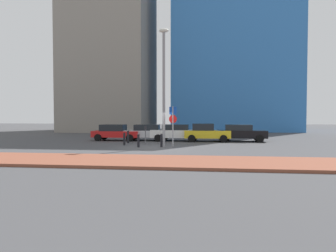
{
  "coord_description": "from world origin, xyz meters",
  "views": [
    {
      "loc": [
        3.48,
        -20.76,
        2.27
      ],
      "look_at": [
        0.64,
        3.17,
        1.43
      ],
      "focal_mm": 31.5,
      "sensor_mm": 36.0,
      "label": 1
    }
  ],
  "objects_px": {
    "parking_meter": "(145,133)",
    "traffic_bollard_far": "(161,140)",
    "parked_car_white": "(176,132)",
    "parking_sign_post": "(173,121)",
    "parked_car_silver": "(148,132)",
    "street_lamp": "(164,79)",
    "parked_car_red": "(115,132)",
    "parked_car_yellow": "(206,132)",
    "traffic_bollard_edge": "(128,137)",
    "parked_car_black": "(241,133)",
    "traffic_bollard_mid": "(124,139)",
    "traffic_bollard_near": "(138,141)"
  },
  "relations": [
    {
      "from": "traffic_bollard_near",
      "to": "street_lamp",
      "type": "bearing_deg",
      "value": 14.04
    },
    {
      "from": "parked_car_white",
      "to": "parking_sign_post",
      "type": "xyz_separation_m",
      "value": [
        0.21,
        -4.84,
        1.08
      ]
    },
    {
      "from": "traffic_bollard_far",
      "to": "parked_car_yellow",
      "type": "bearing_deg",
      "value": 56.73
    },
    {
      "from": "parked_car_red",
      "to": "parked_car_black",
      "type": "bearing_deg",
      "value": 2.13
    },
    {
      "from": "parked_car_silver",
      "to": "traffic_bollard_far",
      "type": "distance_m",
      "value": 5.79
    },
    {
      "from": "parked_car_red",
      "to": "parked_car_silver",
      "type": "xyz_separation_m",
      "value": [
        2.91,
        0.41,
        -0.0
      ]
    },
    {
      "from": "parked_car_silver",
      "to": "parking_meter",
      "type": "distance_m",
      "value": 3.81
    },
    {
      "from": "parked_car_red",
      "to": "traffic_bollard_mid",
      "type": "height_order",
      "value": "parked_car_red"
    },
    {
      "from": "traffic_bollard_near",
      "to": "parked_car_silver",
      "type": "bearing_deg",
      "value": 94.24
    },
    {
      "from": "street_lamp",
      "to": "traffic_bollard_far",
      "type": "xyz_separation_m",
      "value": [
        -0.18,
        -0.03,
        -4.43
      ]
    },
    {
      "from": "parking_meter",
      "to": "traffic_bollard_edge",
      "type": "bearing_deg",
      "value": 150.99
    },
    {
      "from": "street_lamp",
      "to": "parked_car_red",
      "type": "bearing_deg",
      "value": 135.9
    },
    {
      "from": "parked_car_silver",
      "to": "parking_meter",
      "type": "bearing_deg",
      "value": -81.81
    },
    {
      "from": "parked_car_red",
      "to": "parked_car_white",
      "type": "distance_m",
      "value": 5.55
    },
    {
      "from": "parked_car_yellow",
      "to": "traffic_bollard_near",
      "type": "bearing_deg",
      "value": -132.08
    },
    {
      "from": "parked_car_yellow",
      "to": "street_lamp",
      "type": "height_order",
      "value": "street_lamp"
    },
    {
      "from": "parked_car_red",
      "to": "traffic_bollard_near",
      "type": "xyz_separation_m",
      "value": [
        3.34,
        -5.42,
        -0.3
      ]
    },
    {
      "from": "parked_car_yellow",
      "to": "parking_sign_post",
      "type": "xyz_separation_m",
      "value": [
        -2.47,
        -4.6,
        1.06
      ]
    },
    {
      "from": "parked_car_white",
      "to": "parked_car_yellow",
      "type": "relative_size",
      "value": 1.14
    },
    {
      "from": "parked_car_black",
      "to": "traffic_bollard_mid",
      "type": "xyz_separation_m",
      "value": [
        -9.33,
        -4.49,
        -0.31
      ]
    },
    {
      "from": "parked_car_red",
      "to": "parked_car_black",
      "type": "xyz_separation_m",
      "value": [
        11.26,
        0.42,
        0.02
      ]
    },
    {
      "from": "parked_car_red",
      "to": "parked_car_white",
      "type": "height_order",
      "value": "parked_car_white"
    },
    {
      "from": "traffic_bollard_near",
      "to": "traffic_bollard_edge",
      "type": "distance_m",
      "value": 3.35
    },
    {
      "from": "traffic_bollard_edge",
      "to": "street_lamp",
      "type": "bearing_deg",
      "value": -37.3
    },
    {
      "from": "parked_car_black",
      "to": "street_lamp",
      "type": "relative_size",
      "value": 0.5
    },
    {
      "from": "parked_car_black",
      "to": "parking_sign_post",
      "type": "height_order",
      "value": "parking_sign_post"
    },
    {
      "from": "parking_meter",
      "to": "traffic_bollard_far",
      "type": "bearing_deg",
      "value": -47.63
    },
    {
      "from": "parked_car_silver",
      "to": "street_lamp",
      "type": "bearing_deg",
      "value": -67.6
    },
    {
      "from": "parking_sign_post",
      "to": "traffic_bollard_mid",
      "type": "height_order",
      "value": "parking_sign_post"
    },
    {
      "from": "parked_car_yellow",
      "to": "street_lamp",
      "type": "xyz_separation_m",
      "value": [
        -3.09,
        -4.95,
        4.12
      ]
    },
    {
      "from": "parked_car_silver",
      "to": "parking_sign_post",
      "type": "height_order",
      "value": "parking_sign_post"
    },
    {
      "from": "parked_car_red",
      "to": "parking_meter",
      "type": "height_order",
      "value": "parked_car_red"
    },
    {
      "from": "parked_car_yellow",
      "to": "parking_meter",
      "type": "bearing_deg",
      "value": -145.01
    },
    {
      "from": "traffic_bollard_mid",
      "to": "traffic_bollard_far",
      "type": "xyz_separation_m",
      "value": [
        3.01,
        -0.92,
        0.0
      ]
    },
    {
      "from": "traffic_bollard_mid",
      "to": "parked_car_silver",
      "type": "bearing_deg",
      "value": 77.8
    },
    {
      "from": "parking_sign_post",
      "to": "traffic_bollard_near",
      "type": "bearing_deg",
      "value": -161.56
    },
    {
      "from": "parked_car_red",
      "to": "parking_sign_post",
      "type": "bearing_deg",
      "value": -38.73
    },
    {
      "from": "traffic_bollard_near",
      "to": "traffic_bollard_mid",
      "type": "distance_m",
      "value": 1.94
    },
    {
      "from": "parked_car_yellow",
      "to": "parking_meter",
      "type": "height_order",
      "value": "parked_car_yellow"
    },
    {
      "from": "parked_car_white",
      "to": "parking_meter",
      "type": "relative_size",
      "value": 3.12
    },
    {
      "from": "parked_car_silver",
      "to": "parking_sign_post",
      "type": "relative_size",
      "value": 1.55
    },
    {
      "from": "parking_sign_post",
      "to": "traffic_bollard_mid",
      "type": "distance_m",
      "value": 4.09
    },
    {
      "from": "parked_car_yellow",
      "to": "parked_car_silver",
      "type": "bearing_deg",
      "value": 175.39
    },
    {
      "from": "parked_car_yellow",
      "to": "traffic_bollard_edge",
      "type": "bearing_deg",
      "value": -159.29
    },
    {
      "from": "street_lamp",
      "to": "traffic_bollard_mid",
      "type": "xyz_separation_m",
      "value": [
        -3.19,
        0.9,
        -4.43
      ]
    },
    {
      "from": "parked_car_silver",
      "to": "parking_meter",
      "type": "relative_size",
      "value": 3.14
    },
    {
      "from": "parked_car_red",
      "to": "parked_car_yellow",
      "type": "bearing_deg",
      "value": -0.09
    },
    {
      "from": "parked_car_red",
      "to": "parked_car_silver",
      "type": "distance_m",
      "value": 2.94
    },
    {
      "from": "traffic_bollard_near",
      "to": "traffic_bollard_edge",
      "type": "height_order",
      "value": "traffic_bollard_edge"
    },
    {
      "from": "traffic_bollard_edge",
      "to": "parked_car_red",
      "type": "bearing_deg",
      "value": 126.52
    }
  ]
}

